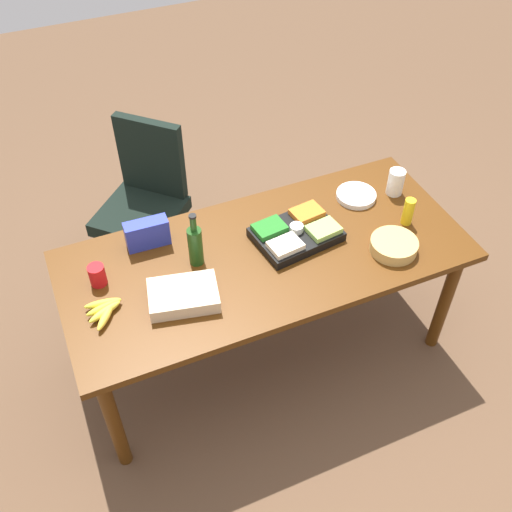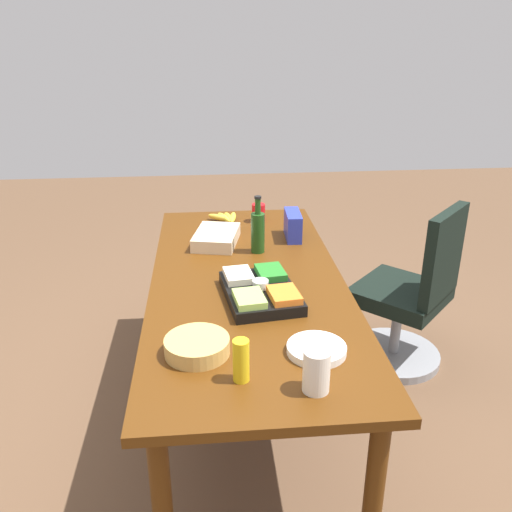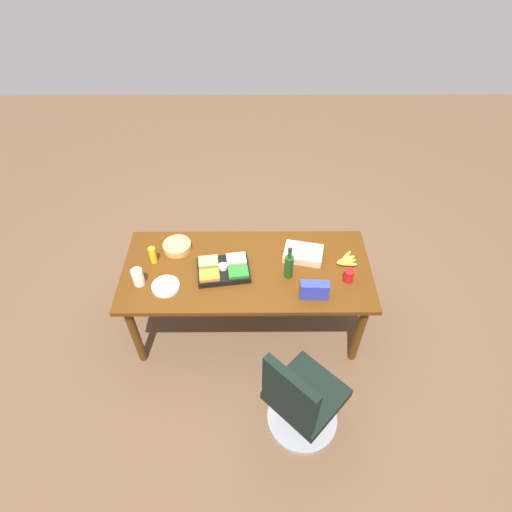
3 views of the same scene
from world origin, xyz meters
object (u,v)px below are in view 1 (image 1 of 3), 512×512
Objects in this scene: mayo_jar at (396,182)px; chip_bag_blue at (147,234)px; veggie_tray at (296,233)px; red_solo_cup at (97,275)px; chip_bowl at (394,246)px; office_chair at (146,217)px; sheet_cake at (183,295)px; paper_plate_stack at (356,196)px; conference_table at (265,265)px; mustard_bottle at (408,212)px; banana_bunch at (104,310)px; wine_bottle at (195,245)px.

mayo_jar is 0.68× the size of chip_bag_blue.
red_solo_cup is at bearing -5.09° from veggie_tray.
office_chair is at bearing -50.24° from chip_bowl.
chip_bowl is at bearing 174.77° from sheet_cake.
red_solo_cup is (1.46, 0.07, 0.04)m from paper_plate_stack.
red_solo_cup is (0.34, -0.27, 0.02)m from sheet_cake.
conference_table is 0.66m from chip_bowl.
paper_plate_stack is 0.92× the size of chip_bowl.
mustard_bottle is (-0.78, 0.08, 0.16)m from conference_table.
banana_bunch is (0.36, -0.07, -0.01)m from sheet_cake.
sheet_cake is (0.67, 0.18, -0.00)m from veggie_tray.
mayo_jar reaches higher than veggie_tray.
paper_plate_stack is 1.46m from red_solo_cup.
mustard_bottle is 1.61m from banana_bunch.
conference_table is at bearing -175.53° from banana_bunch.
mayo_jar is (-1.19, -0.08, -0.04)m from wine_bottle.
wine_bottle reaches higher than sheet_cake.
mustard_bottle is at bearing 138.14° from office_chair.
veggie_tray is 0.68m from mayo_jar.
conference_table is 9.36× the size of paper_plate_stack.
red_solo_cup reaches higher than chip_bowl.
banana_bunch is at bearing -10.98° from sheet_cake.
conference_table is 6.72× the size of wine_bottle.
chip_bowl is 1.45m from banana_bunch.
paper_plate_stack is 0.44m from chip_bowl.
chip_bag_blue is at bearing 79.87° from office_chair.
mustard_bottle is 1.41× the size of red_solo_cup.
mayo_jar is 1.36× the size of red_solo_cup.
wine_bottle reaches higher than conference_table.
office_chair is 5.36× the size of banana_bunch.
paper_plate_stack is (-1.12, -0.34, -0.02)m from sheet_cake.
mayo_jar is at bearing -176.34° from wine_bottle.
sheet_cake is (0.14, 0.22, -0.08)m from wine_bottle.
wine_bottle is at bearing -18.45° from chip_bowl.
conference_table is 0.62m from chip_bag_blue.
chip_bowl is (0.18, 0.15, -0.05)m from mustard_bottle.
conference_table is at bearing -21.15° from chip_bowl.
veggie_tray is 0.48m from paper_plate_stack.
mustard_bottle is at bearing 171.63° from wine_bottle.
sheet_cake reaches higher than conference_table.
chip_bowl is 2.18× the size of red_solo_cup.
mayo_jar is 0.97× the size of mustard_bottle.
paper_plate_stack is at bearing -172.87° from wine_bottle.
office_chair is 2.20× the size of veggie_tray.
office_chair is 4.57× the size of chip_bag_blue.
wine_bottle is at bearing 130.53° from chip_bag_blue.
banana_bunch is at bearing 67.40° from office_chair.
office_chair is 1.05m from red_solo_cup.
mayo_jar is at bearing 147.00° from office_chair.
sheet_cake is at bearing 12.33° from mayo_jar.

